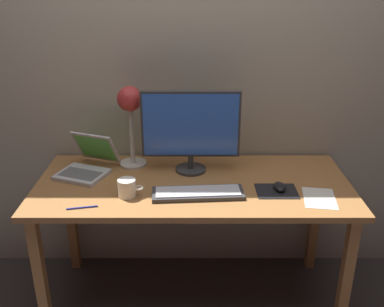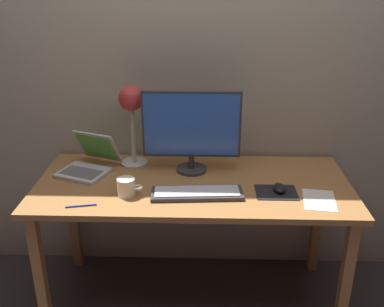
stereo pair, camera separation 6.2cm
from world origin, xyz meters
The scene contains 12 objects.
ground_plane centered at (0.00, 0.00, 0.00)m, with size 4.80×4.80×0.00m, color #383333.
back_wall centered at (0.00, 0.40, 1.30)m, with size 4.80×0.06×2.60m, color #B2A893.
desk centered at (0.00, 0.00, 0.66)m, with size 1.60×0.70×0.74m.
monitor centered at (-0.01, 0.14, 0.99)m, with size 0.51×0.16×0.44m.
keyboard_main centered at (0.02, -0.14, 0.75)m, with size 0.45×0.17×0.03m.
laptop centered at (-0.56, 0.13, 0.80)m, with size 0.33×0.37×0.20m.
desk_lamp centered at (-0.33, 0.22, 1.07)m, with size 0.15×0.15×0.45m.
mousepad centered at (0.41, -0.10, 0.74)m, with size 0.20×0.16×0.00m, color black.
mouse centered at (0.42, -0.09, 0.76)m, with size 0.06×0.10×0.03m, color black.
coffee_mug centered at (-0.31, -0.15, 0.78)m, with size 0.12×0.09×0.09m.
paper_sheet_near_mouse centered at (0.60, -0.17, 0.74)m, with size 0.15×0.21×0.00m, color white.
pen centered at (-0.51, -0.27, 0.74)m, with size 0.01×0.01×0.14m, color #2633A5.
Camera 2 is at (0.06, -2.01, 1.74)m, focal length 41.01 mm.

